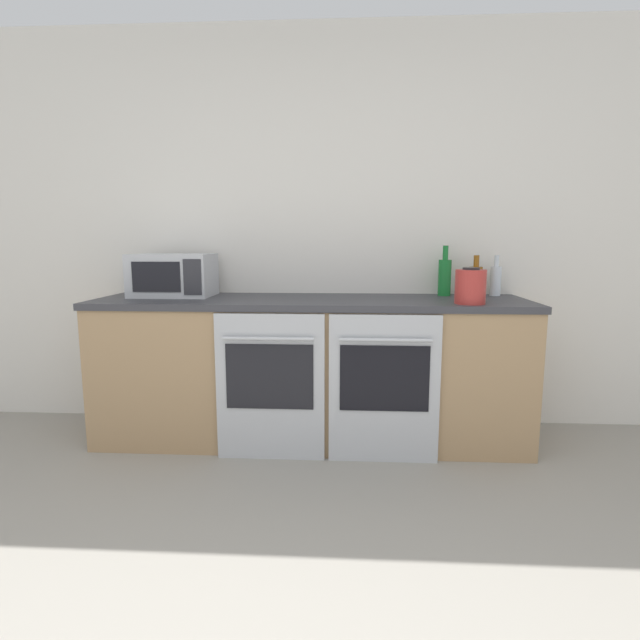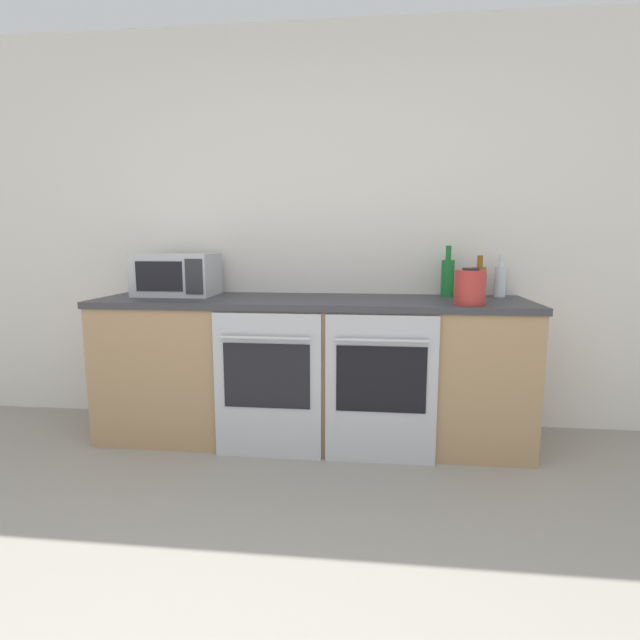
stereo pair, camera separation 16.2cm
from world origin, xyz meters
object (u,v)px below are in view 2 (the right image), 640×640
bottle_amber (479,281)px  microwave (177,275)px  bottle_clear (500,281)px  kettle (470,287)px  oven_right (381,389)px  oven_left (267,385)px  bottle_green (448,277)px

bottle_amber → microwave: bearing=-177.0°
bottle_amber → bottle_clear: same height
bottle_amber → kettle: (-0.13, -0.40, -0.00)m
oven_right → kettle: (0.48, 0.14, 0.55)m
oven_left → bottle_amber: bottle_amber is taller
bottle_amber → bottle_clear: 0.14m
bottle_clear → oven_right: bearing=-142.0°
oven_left → bottle_green: 1.32m
oven_right → bottle_green: (0.41, 0.56, 0.58)m
microwave → bottle_green: bottle_green is taller
oven_right → bottle_green: 0.91m
oven_right → kettle: bearing=16.0°
oven_right → bottle_amber: 0.98m
bottle_amber → bottle_green: (-0.19, 0.03, 0.02)m
bottle_green → kettle: 0.43m
oven_left → bottle_amber: 1.46m
microwave → kettle: bearing=-9.5°
microwave → oven_left: bearing=-32.7°
oven_left → microwave: 1.00m
bottle_amber → oven_left: bearing=-156.5°
microwave → bottle_clear: (2.05, 0.14, -0.03)m
bottle_clear → bottle_green: bearing=-177.3°
microwave → bottle_amber: (1.92, 0.10, -0.03)m
oven_left → oven_right: (0.63, 0.00, 0.00)m
oven_left → bottle_clear: size_ratio=3.24×
oven_right → bottle_amber: size_ratio=3.23×
kettle → bottle_green: bearing=98.4°
microwave → bottle_clear: size_ratio=1.91×
oven_left → kettle: size_ratio=4.14×
oven_left → bottle_clear: (1.37, 0.58, 0.56)m
bottle_clear → kettle: 0.51m
microwave → bottle_clear: bearing=4.0°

